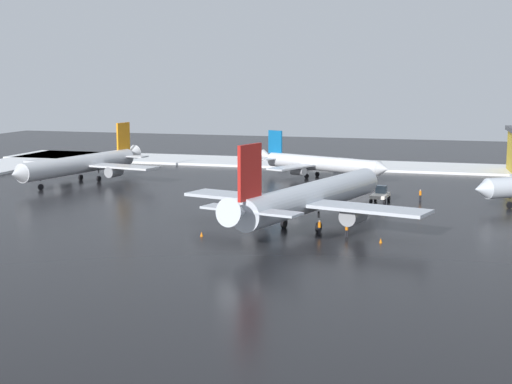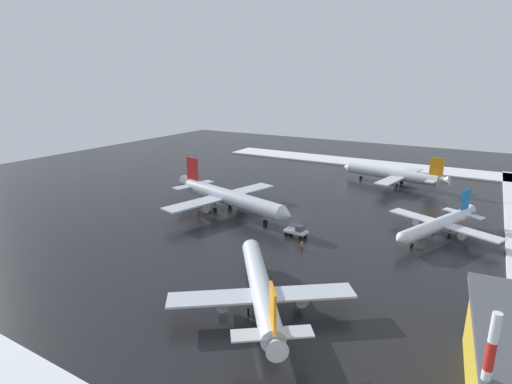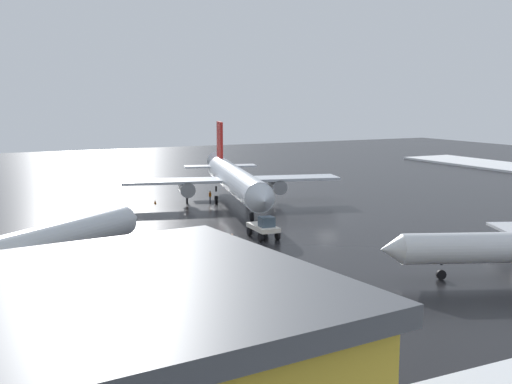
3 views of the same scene
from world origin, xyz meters
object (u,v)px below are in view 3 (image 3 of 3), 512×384
object	(u,v)px
ground_crew_near_tug	(210,196)
traffic_cone_near_nose	(272,190)
pushback_tug	(264,227)
ground_crew_beside_wing	(187,197)
ground_crew_mid_apron	(232,241)
traffic_cone_mid_line	(155,202)
airplane_foreground_jet	(235,179)
airplane_parked_portside	(21,248)

from	to	relation	value
ground_crew_near_tug	traffic_cone_near_nose	world-z (taller)	ground_crew_near_tug
pushback_tug	traffic_cone_near_nose	xyz separation A→B (m)	(16.82, 29.62, -1.01)
pushback_tug	ground_crew_near_tug	world-z (taller)	pushback_tug
ground_crew_near_tug	traffic_cone_near_nose	size ratio (longest dim) A/B	3.11
ground_crew_beside_wing	ground_crew_mid_apron	bearing A→B (deg)	-34.99
ground_crew_near_tug	ground_crew_mid_apron	bearing A→B (deg)	91.58
ground_crew_mid_apron	ground_crew_near_tug	bearing A→B (deg)	120.45
pushback_tug	ground_crew_mid_apron	xyz separation A→B (m)	(-5.44, -3.52, -0.31)
ground_crew_beside_wing	ground_crew_mid_apron	world-z (taller)	same
ground_crew_mid_apron	traffic_cone_mid_line	bearing A→B (deg)	135.37
airplane_foreground_jet	pushback_tug	size ratio (longest dim) A/B	7.92
airplane_foreground_jet	ground_crew_near_tug	size ratio (longest dim) A/B	21.97
airplane_foreground_jet	airplane_parked_portside	distance (m)	41.62
ground_crew_beside_wing	traffic_cone_near_nose	xyz separation A→B (m)	(16.25, 4.23, -0.70)
ground_crew_beside_wing	traffic_cone_near_nose	bearing A→B (deg)	81.33
pushback_tug	traffic_cone_mid_line	xyz separation A→B (m)	(-3.62, 27.34, -1.01)
traffic_cone_near_nose	ground_crew_beside_wing	bearing A→B (deg)	-165.42
airplane_parked_portside	traffic_cone_near_nose	xyz separation A→B (m)	(42.62, 35.89, -2.72)
airplane_foreground_jet	ground_crew_mid_apron	distance (m)	26.82
ground_crew_mid_apron	ground_crew_near_tug	xyz separation A→B (m)	(9.34, 28.25, 0.00)
traffic_cone_mid_line	traffic_cone_near_nose	bearing A→B (deg)	6.35
airplane_parked_portside	ground_crew_near_tug	xyz separation A→B (m)	(29.71, 31.01, -2.02)
airplane_parked_portside	traffic_cone_near_nose	world-z (taller)	airplane_parked_portside
airplane_parked_portside	ground_crew_mid_apron	distance (m)	20.65
ground_crew_near_tug	airplane_foreground_jet	bearing A→B (deg)	136.50
traffic_cone_mid_line	ground_crew_beside_wing	bearing A→B (deg)	-25.01
ground_crew_mid_apron	pushback_tug	bearing A→B (deg)	81.61
airplane_parked_portside	traffic_cone_mid_line	distance (m)	40.37
ground_crew_mid_apron	airplane_foreground_jet	bearing A→B (deg)	113.39
ground_crew_beside_wing	ground_crew_near_tug	distance (m)	3.40
ground_crew_mid_apron	ground_crew_near_tug	world-z (taller)	same
airplane_foreground_jet	traffic_cone_mid_line	distance (m)	12.24
ground_crew_beside_wing	ground_crew_mid_apron	distance (m)	29.53
ground_crew_beside_wing	traffic_cone_near_nose	distance (m)	16.81
ground_crew_beside_wing	pushback_tug	bearing A→B (deg)	-24.52
pushback_tug	ground_crew_near_tug	xyz separation A→B (m)	(3.90, 24.74, -0.31)
airplane_parked_portside	pushback_tug	size ratio (longest dim) A/B	5.48
airplane_parked_portside	ground_crew_beside_wing	bearing A→B (deg)	13.61
airplane_foreground_jet	traffic_cone_mid_line	bearing A→B (deg)	-110.22
ground_crew_mid_apron	traffic_cone_near_nose	size ratio (longest dim) A/B	3.11
airplane_foreground_jet	traffic_cone_near_nose	distance (m)	14.53
ground_crew_near_tug	traffic_cone_mid_line	bearing A→B (deg)	0.77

